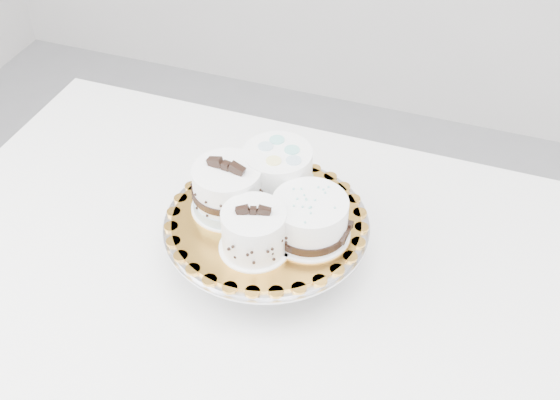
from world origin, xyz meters
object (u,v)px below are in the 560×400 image
(cake_board, at_px, (266,220))
(cake_ribbon, at_px, (310,219))
(cake_dots, at_px, (278,171))
(table, at_px, (258,298))
(cake_banded, at_px, (228,190))
(cake_swirl, at_px, (254,232))
(cake_stand, at_px, (267,233))

(cake_board, xyz_separation_m, cake_ribbon, (0.07, -0.01, 0.03))
(cake_board, relative_size, cake_dots, 2.25)
(cake_board, xyz_separation_m, cake_dots, (-0.01, 0.07, 0.04))
(table, xyz_separation_m, cake_banded, (-0.06, 0.03, 0.21))
(cake_swirl, relative_size, cake_dots, 0.91)
(table, bearing_deg, cake_swirl, -71.46)
(cake_banded, bearing_deg, cake_ribbon, 1.43)
(cake_board, xyz_separation_m, cake_swirl, (0.01, -0.07, 0.04))
(cake_swirl, distance_m, cake_banded, 0.10)
(cake_stand, distance_m, cake_swirl, 0.09)
(cake_stand, bearing_deg, cake_ribbon, -6.57)
(cake_ribbon, bearing_deg, cake_swirl, -137.69)
(cake_stand, relative_size, cake_dots, 2.46)
(cake_swirl, relative_size, cake_banded, 1.00)
(cake_swirl, xyz_separation_m, cake_banded, (-0.07, 0.07, 0.00))
(cake_swirl, bearing_deg, cake_ribbon, 21.81)
(table, height_order, cake_swirl, cake_swirl)
(cake_board, relative_size, cake_swirl, 2.48)
(table, distance_m, cake_ribbon, 0.22)
(cake_swirl, xyz_separation_m, cake_dots, (-0.01, 0.14, 0.01))
(table, distance_m, cake_swirl, 0.21)
(cake_ribbon, bearing_deg, cake_dots, 139.06)
(cake_dots, distance_m, cake_ribbon, 0.11)
(cake_banded, xyz_separation_m, cake_dots, (0.06, 0.07, 0.01))
(cake_board, bearing_deg, cake_stand, -79.38)
(cake_stand, xyz_separation_m, cake_dots, (-0.01, 0.07, 0.07))
(cake_stand, height_order, cake_swirl, cake_swirl)
(cake_dots, bearing_deg, table, -93.42)
(cake_banded, relative_size, cake_dots, 0.91)
(cake_stand, distance_m, cake_ribbon, 0.10)
(cake_dots, bearing_deg, cake_stand, -86.68)
(table, xyz_separation_m, cake_board, (0.01, 0.02, 0.17))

